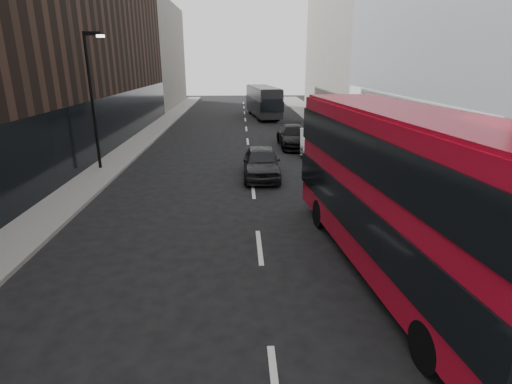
{
  "coord_description": "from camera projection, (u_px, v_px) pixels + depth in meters",
  "views": [
    {
      "loc": [
        -0.59,
        -3.68,
        5.68
      ],
      "look_at": [
        -0.19,
        6.08,
        2.5
      ],
      "focal_mm": 28.0,
      "sensor_mm": 36.0,
      "label": 1
    }
  ],
  "objects": [
    {
      "name": "sidewalk_right",
      "position": [
        350.0,
        142.0,
        29.29
      ],
      "size": [
        3.0,
        80.0,
        0.15
      ],
      "primitive_type": "cube",
      "color": "slate",
      "rests_on": "ground"
    },
    {
      "name": "sidewalk_left",
      "position": [
        137.0,
        144.0,
        28.69
      ],
      "size": [
        2.0,
        80.0,
        0.15
      ],
      "primitive_type": "cube",
      "color": "slate",
      "rests_on": "ground"
    },
    {
      "name": "building_victorian",
      "position": [
        345.0,
        25.0,
        44.53
      ],
      "size": [
        6.5,
        24.0,
        21.0
      ],
      "color": "slate",
      "rests_on": "ground"
    },
    {
      "name": "building_left_mid",
      "position": [
        99.0,
        45.0,
        31.16
      ],
      "size": [
        5.0,
        24.0,
        14.0
      ],
      "primitive_type": "cube",
      "color": "black",
      "rests_on": "ground"
    },
    {
      "name": "building_left_far",
      "position": [
        155.0,
        56.0,
        52.22
      ],
      "size": [
        5.0,
        20.0,
        13.0
      ],
      "primitive_type": "cube",
      "color": "slate",
      "rests_on": "ground"
    },
    {
      "name": "street_lamp",
      "position": [
        93.0,
        92.0,
        20.76
      ],
      "size": [
        1.06,
        0.22,
        7.0
      ],
      "color": "black",
      "rests_on": "sidewalk_left"
    },
    {
      "name": "red_bus",
      "position": [
        404.0,
        188.0,
        10.5
      ],
      "size": [
        3.73,
        11.43,
        4.54
      ],
      "rotation": [
        0.0,
        0.0,
        0.1
      ],
      "color": "#A70A1E",
      "rests_on": "ground"
    },
    {
      "name": "grey_bus",
      "position": [
        263.0,
        101.0,
        42.92
      ],
      "size": [
        3.52,
        10.11,
        3.21
      ],
      "rotation": [
        0.0,
        0.0,
        0.12
      ],
      "color": "black",
      "rests_on": "ground"
    },
    {
      "name": "car_a",
      "position": [
        261.0,
        162.0,
        20.56
      ],
      "size": [
        1.92,
        4.62,
        1.56
      ],
      "primitive_type": "imported",
      "rotation": [
        0.0,
        0.0,
        -0.02
      ],
      "color": "black",
      "rests_on": "ground"
    },
    {
      "name": "car_b",
      "position": [
        312.0,
        141.0,
        26.32
      ],
      "size": [
        2.13,
        4.64,
        1.48
      ],
      "primitive_type": "imported",
      "rotation": [
        0.0,
        0.0,
        -0.13
      ],
      "color": "#94989C",
      "rests_on": "ground"
    },
    {
      "name": "car_c",
      "position": [
        294.0,
        136.0,
        27.97
      ],
      "size": [
        2.13,
        5.07,
        1.46
      ],
      "primitive_type": "imported",
      "rotation": [
        0.0,
        0.0,
        0.02
      ],
      "color": "black",
      "rests_on": "ground"
    }
  ]
}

